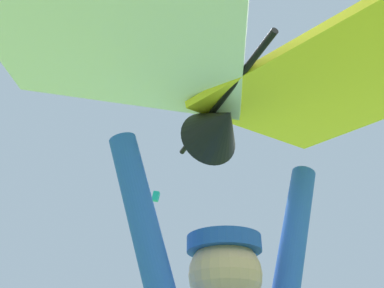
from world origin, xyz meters
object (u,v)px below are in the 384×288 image
distant_kite_purple_high_right (304,129)px  distant_kite_teal_far_center (156,196)px  held_stunt_kite (229,76)px  distant_kite_white_high_left (185,96)px

distant_kite_purple_high_right → distant_kite_teal_far_center: distant_kite_purple_high_right is taller
held_stunt_kite → distant_kite_teal_far_center: (-2.11, 33.00, 12.80)m
held_stunt_kite → distant_kite_teal_far_center: 35.46m
distant_kite_white_high_left → distant_kite_purple_high_right: distant_kite_purple_high_right is taller
distant_kite_white_high_left → distant_kite_teal_far_center: bearing=100.3°
distant_kite_white_high_left → distant_kite_teal_far_center: distant_kite_white_high_left is taller
distant_kite_white_high_left → distant_kite_teal_far_center: size_ratio=1.21×
held_stunt_kite → distant_kite_teal_far_center: size_ratio=2.20×
distant_kite_white_high_left → distant_kite_purple_high_right: 13.43m
distant_kite_white_high_left → held_stunt_kite: bearing=-90.7°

